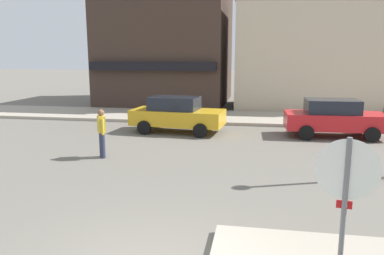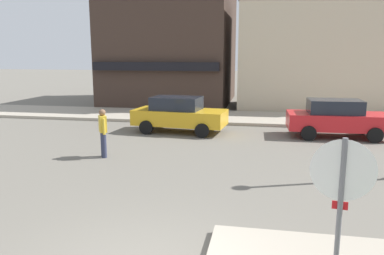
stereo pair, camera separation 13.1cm
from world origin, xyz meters
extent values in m
cube|color=#A89E8C|center=(0.00, 14.99, 0.07)|extent=(80.00, 4.00, 0.15)
cylinder|color=slate|center=(2.78, 0.08, 1.15)|extent=(0.07, 0.07, 2.30)
cylinder|color=red|center=(2.78, 0.10, 1.87)|extent=(0.75, 0.12, 0.76)
cylinder|color=white|center=(2.78, 0.09, 1.87)|extent=(0.81, 0.12, 0.82)
cube|color=red|center=(2.78, 0.10, 1.39)|extent=(0.20, 0.04, 0.11)
cube|color=gold|center=(-1.80, 11.02, 0.67)|extent=(4.15, 2.10, 0.66)
cube|color=#1E232D|center=(-1.95, 11.04, 1.28)|extent=(2.21, 1.60, 0.56)
cylinder|color=black|center=(-0.48, 11.74, 0.30)|extent=(0.62, 0.24, 0.60)
cylinder|color=black|center=(-0.65, 10.05, 0.30)|extent=(0.62, 0.24, 0.60)
cylinder|color=black|center=(-2.94, 11.99, 0.30)|extent=(0.62, 0.24, 0.60)
cylinder|color=black|center=(-3.12, 10.30, 0.30)|extent=(0.62, 0.24, 0.60)
cube|color=red|center=(4.81, 11.20, 0.67)|extent=(4.04, 1.80, 0.66)
cube|color=#1E232D|center=(4.66, 11.20, 1.28)|extent=(2.12, 1.45, 0.56)
cylinder|color=black|center=(6.02, 12.08, 0.30)|extent=(0.60, 0.20, 0.60)
cylinder|color=black|center=(6.07, 10.38, 0.30)|extent=(0.60, 0.20, 0.60)
cylinder|color=black|center=(3.54, 12.02, 0.30)|extent=(0.60, 0.20, 0.60)
cylinder|color=black|center=(3.59, 10.32, 0.30)|extent=(0.60, 0.20, 0.60)
cylinder|color=#2D334C|center=(-3.34, 6.43, 0.42)|extent=(0.16, 0.16, 0.85)
cylinder|color=#2D334C|center=(-3.44, 6.58, 0.42)|extent=(0.16, 0.16, 0.85)
cube|color=gold|center=(-3.39, 6.51, 1.12)|extent=(0.38, 0.42, 0.54)
sphere|color=brown|center=(-3.39, 6.51, 1.50)|extent=(0.22, 0.22, 0.22)
cylinder|color=gold|center=(-3.27, 6.31, 1.07)|extent=(0.12, 0.12, 0.52)
cylinder|color=gold|center=(-3.51, 6.70, 1.07)|extent=(0.12, 0.12, 0.52)
cube|color=#3D2D26|center=(-4.61, 21.80, 3.89)|extent=(8.10, 9.60, 7.78)
cube|color=black|center=(-4.61, 16.84, 2.70)|extent=(7.70, 0.40, 0.50)
cube|color=beige|center=(4.41, 20.04, 3.23)|extent=(8.30, 5.47, 6.46)
cube|color=gray|center=(4.41, 20.04, 6.56)|extent=(8.47, 5.58, 0.20)
camera|label=1|loc=(1.60, -4.83, 3.32)|focal=35.00mm
camera|label=2|loc=(1.73, -4.80, 3.32)|focal=35.00mm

